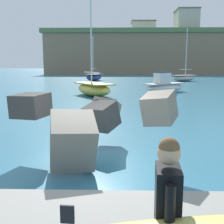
# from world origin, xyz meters

# --- Properties ---
(ground_plane) EXTENTS (400.00, 400.00, 0.00)m
(ground_plane) POSITION_xyz_m (0.00, 0.00, 0.00)
(ground_plane) COLOR #2D6B84
(surfer_with_board) EXTENTS (2.11, 1.24, 1.78)m
(surfer_with_board) POSITION_xyz_m (1.29, -4.71, 1.28)
(surfer_with_board) COLOR black
(surfer_with_board) RESTS_ON walkway_path
(boat_near_left) EXTENTS (4.16, 5.11, 8.24)m
(boat_near_left) POSITION_xyz_m (-1.37, 17.49, 0.62)
(boat_near_left) COLOR #EAC64C
(boat_near_left) RESTS_ON ground
(boat_mid_left) EXTENTS (4.75, 3.82, 8.39)m
(boat_mid_left) POSITION_xyz_m (11.20, 39.76, 0.58)
(boat_mid_left) COLOR beige
(boat_mid_left) RESTS_ON ground
(boat_mid_centre) EXTENTS (3.19, 4.76, 7.19)m
(boat_mid_centre) POSITION_xyz_m (-3.36, 40.86, 0.61)
(boat_mid_centre) COLOR navy
(boat_mid_centre) RESTS_ON ground
(boat_far_left) EXTENTS (4.81, 4.30, 1.98)m
(boat_far_left) POSITION_xyz_m (5.15, 20.68, 0.63)
(boat_far_left) COLOR white
(boat_far_left) RESTS_ON ground
(headland_bluff) EXTENTS (73.70, 37.89, 12.24)m
(headland_bluff) POSITION_xyz_m (16.45, 89.91, 6.14)
(headland_bluff) COLOR #847056
(headland_bluff) RESTS_ON ground
(station_building_west) EXTENTS (6.37, 8.12, 6.32)m
(station_building_west) POSITION_xyz_m (20.53, 81.50, 15.41)
(station_building_west) COLOR #B2ADA3
(station_building_west) RESTS_ON headland_bluff
(station_building_central) EXTENTS (7.87, 8.14, 4.46)m
(station_building_central) POSITION_xyz_m (8.66, 92.06, 14.48)
(station_building_central) COLOR beige
(station_building_central) RESTS_ON headland_bluff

